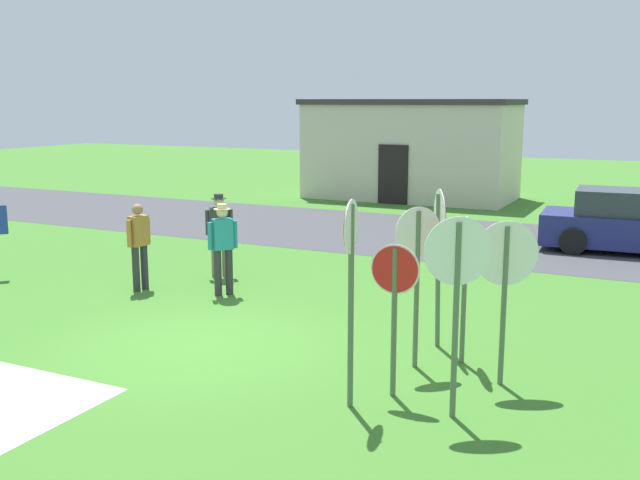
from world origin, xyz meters
name	(u,v)px	position (x,y,z in m)	size (l,w,h in m)	color
ground_plane	(200,346)	(0.00, 0.00, 0.00)	(80.00, 80.00, 0.00)	#3D7528
street_asphalt	(420,235)	(0.00, 10.33, 0.00)	(60.00, 6.40, 0.01)	#424247
building_background	(411,149)	(-2.85, 17.67, 1.84)	(7.67, 3.92, 3.67)	beige
parked_car_on_street	(632,224)	(5.33, 10.41, 0.69)	(4.40, 2.21, 1.51)	navy
stop_sign_leaning_left	(505,274)	(4.40, 0.46, 1.47)	(0.73, 0.41, 2.15)	#51664C
stop_sign_far_back	(417,260)	(3.20, 0.58, 1.51)	(0.48, 0.49, 2.24)	#51664C
stop_sign_rear_left	(439,239)	(3.20, 1.54, 1.64)	(0.42, 0.75, 2.37)	#51664C
stop_sign_low_front	(465,264)	(3.73, 1.02, 1.42)	(0.30, 0.77, 2.08)	#51664C
stop_sign_center_cluster	(457,281)	(4.13, -0.80, 1.62)	(0.67, 0.43, 2.36)	#51664C
stop_sign_leaning_right	(351,271)	(2.93, -1.05, 1.67)	(0.13, 0.63, 2.52)	#51664C
stop_sign_tallest	(394,296)	(3.28, -0.51, 1.28)	(0.62, 0.07, 1.93)	#51664C
person_holding_notes	(223,244)	(-1.31, 2.64, 0.98)	(0.40, 0.45, 1.74)	#2D2D33
person_in_teal	(139,242)	(-2.96, 2.24, 0.95)	(0.26, 0.57, 1.69)	#2D2D33
person_in_dark_shirt	(219,230)	(-2.21, 3.88, 0.98)	(0.46, 0.40, 1.74)	#7A6B56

